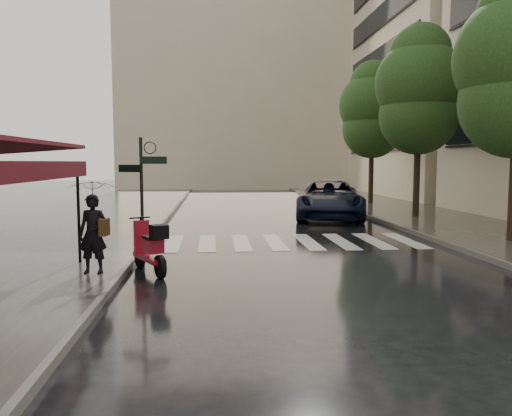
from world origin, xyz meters
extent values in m
plane|color=black|center=(0.00, 0.00, 0.00)|extent=(120.00, 120.00, 0.00)
cube|color=#38332D|center=(-4.50, 12.00, 0.06)|extent=(6.00, 60.00, 0.12)
cube|color=#38332D|center=(10.25, 12.00, 0.06)|extent=(5.50, 60.00, 0.12)
cube|color=#595651|center=(-1.45, 12.00, 0.07)|extent=(0.12, 60.00, 0.16)
cube|color=#595651|center=(7.45, 12.00, 0.07)|extent=(0.12, 60.00, 0.16)
cube|color=silver|center=(-0.70, 6.00, 0.01)|extent=(0.50, 3.20, 0.01)
cube|color=silver|center=(0.35, 6.00, 0.01)|extent=(0.50, 3.20, 0.01)
cube|color=silver|center=(1.40, 6.00, 0.01)|extent=(0.50, 3.20, 0.01)
cube|color=silver|center=(2.45, 6.00, 0.01)|extent=(0.50, 3.20, 0.01)
cube|color=silver|center=(3.50, 6.00, 0.01)|extent=(0.50, 3.20, 0.01)
cube|color=silver|center=(4.55, 6.00, 0.01)|extent=(0.50, 3.20, 0.01)
cube|color=silver|center=(5.60, 6.00, 0.01)|extent=(0.50, 3.20, 0.01)
cube|color=silver|center=(6.65, 6.00, 0.01)|extent=(0.50, 3.20, 0.01)
cube|color=#4F0B14|center=(-2.52, -0.50, 2.35)|extent=(0.04, 7.00, 0.35)
cylinder|color=black|center=(-2.65, 2.75, 1.29)|extent=(0.07, 0.07, 2.35)
cylinder|color=black|center=(-1.20, 3.00, 1.55)|extent=(0.08, 0.08, 3.10)
cube|color=black|center=(-0.90, 3.00, 2.55)|extent=(0.62, 0.26, 0.18)
cube|color=black|center=(-1.48, 3.00, 2.35)|extent=(0.56, 0.29, 0.18)
cube|color=#BEB392|center=(16.50, 26.00, 9.25)|extent=(8.00, 16.00, 18.50)
cube|color=#BEB392|center=(3.00, 38.00, 10.00)|extent=(22.00, 6.00, 20.00)
cylinder|color=black|center=(9.50, 12.00, 2.36)|extent=(0.28, 0.28, 4.48)
sphere|color=#133614|center=(9.50, 12.00, 4.52)|extent=(3.40, 3.40, 3.40)
sphere|color=#133614|center=(9.50, 12.00, 5.88)|extent=(3.80, 3.80, 3.80)
sphere|color=#133614|center=(9.50, 12.00, 7.16)|extent=(2.60, 2.60, 2.60)
cylinder|color=black|center=(9.70, 19.00, 2.30)|extent=(0.28, 0.28, 4.37)
sphere|color=#133614|center=(9.70, 19.00, 4.41)|extent=(3.40, 3.40, 3.40)
sphere|color=#133614|center=(9.70, 19.00, 5.74)|extent=(3.80, 3.80, 3.80)
sphere|color=#133614|center=(9.70, 19.00, 6.98)|extent=(2.60, 2.60, 2.60)
imported|color=black|center=(-2.03, 1.50, 0.97)|extent=(0.68, 0.51, 1.71)
imported|color=black|center=(-2.03, 1.50, 2.13)|extent=(1.17, 1.19, 0.93)
cube|color=#442F12|center=(-1.78, 1.45, 1.12)|extent=(0.19, 0.34, 0.36)
cylinder|color=black|center=(-0.61, 1.38, 0.26)|extent=(0.33, 0.51, 0.51)
cylinder|color=black|center=(-1.22, 2.57, 0.26)|extent=(0.33, 0.51, 0.51)
cube|color=maroon|center=(-0.93, 2.00, 0.34)|extent=(0.90, 1.38, 0.11)
cube|color=maroon|center=(-0.81, 1.76, 0.66)|extent=(0.55, 0.67, 0.30)
cube|color=maroon|center=(-1.15, 2.43, 0.75)|extent=(0.36, 0.27, 0.80)
cylinder|color=black|center=(-1.19, 2.52, 1.20)|extent=(0.46, 0.26, 0.04)
cube|color=black|center=(-0.63, 1.41, 1.02)|extent=(0.45, 0.44, 0.30)
imported|color=black|center=(5.68, 12.40, 0.85)|extent=(3.96, 6.53, 1.69)
camera|label=1|loc=(0.53, -9.33, 2.51)|focal=35.00mm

